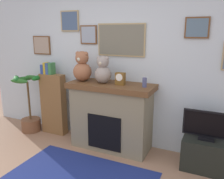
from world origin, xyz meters
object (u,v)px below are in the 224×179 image
Objects in this scene: potted_plant at (29,109)px; mantel_clock at (120,79)px; television at (208,126)px; teddy_bear_cream at (82,68)px; bookshelf at (53,102)px; teddy_bear_tan at (103,71)px; candle_jar at (145,82)px; fireplace at (111,116)px; tv_stand at (205,154)px.

mantel_clock is at bearing 1.69° from potted_plant.
mantel_clock is (-1.25, 0.02, 0.52)m from television.
potted_plant is at bearing -177.29° from teddy_bear_cream.
bookshelf is 3.10× the size of teddy_bear_tan.
candle_jar is at bearing 0.03° from teddy_bear_cream.
fireplace reaches higher than television.
tv_stand is 1.26m from candle_jar.
television is at bearing -0.75° from teddy_bear_cream.
potted_plant is 1.92m from mantel_clock.
fireplace is at bearing 178.30° from tv_stand.
teddy_bear_cream is at bearing -179.97° from candle_jar.
teddy_bear_cream is 0.37m from teddy_bear_tan.
potted_plant reaches higher than television.
fireplace is 1.44m from tv_stand.
potted_plant is 1.70m from teddy_bear_tan.
television is at bearing -0.93° from teddy_bear_tan.
fireplace is 1.41m from television.
fireplace is 9.71× the size of candle_jar.
fireplace is 0.63m from mantel_clock.
mantel_clock is 0.38× the size of teddy_bear_cream.
fireplace is 2.13× the size of television.
mantel_clock is (-1.25, 0.02, 0.92)m from tv_stand.
television is 3.47× the size of mantel_clock.
bookshelf is at bearing 173.57° from teddy_bear_cream.
television is at bearing -2.25° from bookshelf.
mantel_clock reaches higher than candle_jar.
candle_jar is at bearing 0.05° from teddy_bear_tan.
teddy_bear_cream reaches higher than potted_plant.
teddy_bear_tan is (-1.53, 0.02, 1.02)m from tv_stand.
teddy_bear_tan is (-0.29, 0.00, 0.10)m from mantel_clock.
mantel_clock reaches higher than tv_stand.
tv_stand is 0.93× the size of television.
mantel_clock is at bearing -179.77° from candle_jar.
mantel_clock is (1.33, -0.08, 0.55)m from bookshelf.
teddy_bear_cream is at bearing -177.89° from fireplace.
teddy_bear_tan is at bearing -172.08° from fireplace.
teddy_bear_cream reaches higher than television.
fireplace is at bearing 2.11° from teddy_bear_cream.
fireplace is 3.18× the size of teddy_bear_tan.
bookshelf is 7.19× the size of mantel_clock.
potted_plant is at bearing -178.31° from mantel_clock.
mantel_clock is (0.15, -0.02, 0.61)m from fireplace.
teddy_bear_cream reaches higher than bookshelf.
television is 2.00m from teddy_bear_cream.
tv_stand is 4.26× the size of candle_jar.
television is 1.32× the size of teddy_bear_cream.
candle_jar is 0.76× the size of mantel_clock.
teddy_bear_tan reaches higher than mantel_clock.
potted_plant is (-1.63, -0.07, -0.11)m from fireplace.
mantel_clock is 0.30m from teddy_bear_tan.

